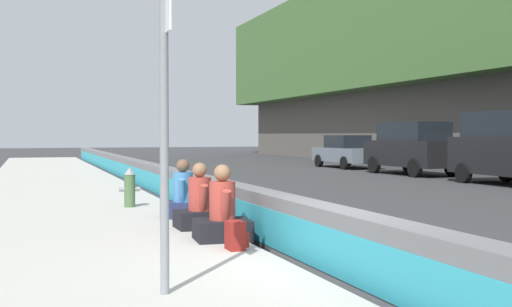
{
  "coord_description": "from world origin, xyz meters",
  "views": [
    {
      "loc": [
        -7.04,
        3.52,
        1.75
      ],
      "look_at": [
        4.6,
        -0.6,
        1.38
      ],
      "focal_mm": 45.0,
      "sensor_mm": 36.0,
      "label": 1
    }
  ],
  "objects_px": {
    "fire_hydrant": "(130,187)",
    "seated_person_foreground": "(222,216)",
    "seated_person_rear": "(183,199)",
    "parked_car_fourth": "(412,147)",
    "route_sign_post": "(164,88)",
    "parked_car_midline": "(346,151)",
    "seated_person_middle": "(200,208)",
    "backpack": "(236,236)"
  },
  "relations": [
    {
      "from": "backpack",
      "to": "fire_hydrant",
      "type": "bearing_deg",
      "value": 6.08
    },
    {
      "from": "fire_hydrant",
      "to": "seated_person_foreground",
      "type": "height_order",
      "value": "seated_person_foreground"
    },
    {
      "from": "seated_person_foreground",
      "to": "parked_car_fourth",
      "type": "height_order",
      "value": "parked_car_fourth"
    },
    {
      "from": "backpack",
      "to": "parked_car_midline",
      "type": "relative_size",
      "value": 0.09
    },
    {
      "from": "seated_person_foreground",
      "to": "seated_person_rear",
      "type": "bearing_deg",
      "value": -0.8
    },
    {
      "from": "route_sign_post",
      "to": "parked_car_midline",
      "type": "xyz_separation_m",
      "value": [
        23.6,
        -14.34,
        -1.35
      ]
    },
    {
      "from": "seated_person_rear",
      "to": "parked_car_fourth",
      "type": "bearing_deg",
      "value": -47.55
    },
    {
      "from": "route_sign_post",
      "to": "backpack",
      "type": "xyz_separation_m",
      "value": [
        2.12,
        -1.42,
        -1.88
      ]
    },
    {
      "from": "seated_person_middle",
      "to": "seated_person_rear",
      "type": "xyz_separation_m",
      "value": [
        1.5,
        -0.05,
        0.0
      ]
    },
    {
      "from": "seated_person_middle",
      "to": "parked_car_midline",
      "type": "xyz_separation_m",
      "value": [
        19.29,
        -12.87,
        0.37
      ]
    },
    {
      "from": "parked_car_fourth",
      "to": "backpack",
      "type": "bearing_deg",
      "value": 140.02
    },
    {
      "from": "route_sign_post",
      "to": "seated_person_rear",
      "type": "distance_m",
      "value": 6.24
    },
    {
      "from": "route_sign_post",
      "to": "fire_hydrant",
      "type": "xyz_separation_m",
      "value": [
        7.92,
        -0.81,
        -1.62
      ]
    },
    {
      "from": "fire_hydrant",
      "to": "parked_car_midline",
      "type": "height_order",
      "value": "parked_car_midline"
    },
    {
      "from": "route_sign_post",
      "to": "fire_hydrant",
      "type": "distance_m",
      "value": 8.13
    },
    {
      "from": "fire_hydrant",
      "to": "backpack",
      "type": "xyz_separation_m",
      "value": [
        -5.8,
        -0.62,
        -0.25
      ]
    },
    {
      "from": "backpack",
      "to": "parked_car_fourth",
      "type": "relative_size",
      "value": 0.08
    },
    {
      "from": "seated_person_rear",
      "to": "fire_hydrant",
      "type": "bearing_deg",
      "value": 18.59
    },
    {
      "from": "route_sign_post",
      "to": "parked_car_midline",
      "type": "relative_size",
      "value": 0.79
    },
    {
      "from": "parked_car_fourth",
      "to": "parked_car_midline",
      "type": "bearing_deg",
      "value": 0.18
    },
    {
      "from": "seated_person_foreground",
      "to": "seated_person_middle",
      "type": "distance_m",
      "value": 1.33
    },
    {
      "from": "seated_person_rear",
      "to": "parked_car_midline",
      "type": "height_order",
      "value": "parked_car_midline"
    },
    {
      "from": "seated_person_foreground",
      "to": "parked_car_fourth",
      "type": "distance_m",
      "value": 19.46
    },
    {
      "from": "seated_person_foreground",
      "to": "seated_person_middle",
      "type": "xyz_separation_m",
      "value": [
        1.33,
        0.01,
        -0.01
      ]
    },
    {
      "from": "seated_person_middle",
      "to": "seated_person_rear",
      "type": "bearing_deg",
      "value": -1.91
    },
    {
      "from": "seated_person_rear",
      "to": "parked_car_midline",
      "type": "bearing_deg",
      "value": -35.78
    },
    {
      "from": "parked_car_midline",
      "to": "backpack",
      "type": "bearing_deg",
      "value": 148.98
    },
    {
      "from": "seated_person_rear",
      "to": "parked_car_midline",
      "type": "xyz_separation_m",
      "value": [
        17.79,
        -12.82,
        0.37
      ]
    },
    {
      "from": "seated_person_middle",
      "to": "backpack",
      "type": "bearing_deg",
      "value": 178.82
    },
    {
      "from": "fire_hydrant",
      "to": "seated_person_foreground",
      "type": "distance_m",
      "value": 4.99
    },
    {
      "from": "seated_person_middle",
      "to": "backpack",
      "type": "distance_m",
      "value": 2.19
    },
    {
      "from": "fire_hydrant",
      "to": "backpack",
      "type": "bearing_deg",
      "value": -173.92
    },
    {
      "from": "backpack",
      "to": "seated_person_foreground",
      "type": "bearing_deg",
      "value": -3.72
    },
    {
      "from": "route_sign_post",
      "to": "parked_car_fourth",
      "type": "height_order",
      "value": "route_sign_post"
    },
    {
      "from": "seated_person_foreground",
      "to": "seated_person_middle",
      "type": "height_order",
      "value": "seated_person_foreground"
    },
    {
      "from": "fire_hydrant",
      "to": "parked_car_fourth",
      "type": "height_order",
      "value": "parked_car_fourth"
    },
    {
      "from": "parked_car_midline",
      "to": "parked_car_fourth",
      "type": "bearing_deg",
      "value": -179.82
    },
    {
      "from": "route_sign_post",
      "to": "seated_person_foreground",
      "type": "distance_m",
      "value": 3.74
    },
    {
      "from": "seated_person_rear",
      "to": "parked_car_fourth",
      "type": "xyz_separation_m",
      "value": [
        11.74,
        -12.84,
        0.69
      ]
    },
    {
      "from": "seated_person_foreground",
      "to": "backpack",
      "type": "distance_m",
      "value": 0.87
    },
    {
      "from": "route_sign_post",
      "to": "parked_car_midline",
      "type": "bearing_deg",
      "value": -31.29
    },
    {
      "from": "seated_person_foreground",
      "to": "parked_car_midline",
      "type": "height_order",
      "value": "parked_car_midline"
    }
  ]
}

